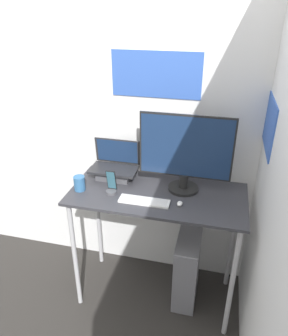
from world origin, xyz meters
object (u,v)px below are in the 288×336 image
Objects in this scene: mouse at (180,204)px; monitor at (185,154)px; computer_tower at (187,269)px; keyboard at (144,201)px; cell_phone at (111,186)px; laptop at (115,169)px.

monitor is at bearing 91.78° from mouse.
mouse reaches higher than computer_tower.
cell_phone reaches higher than keyboard.
laptop is 2.00× the size of cell_phone.
keyboard is (0.29, -0.27, -0.07)m from laptop.
laptop is 1.03× the size of keyboard.
laptop reaches higher than computer_tower.
computer_tower is at bearing 63.51° from mouse.
laptop is 0.95m from computer_tower.
keyboard is (-0.22, -0.22, -0.26)m from monitor.
cell_phone is 0.90m from computer_tower.
monitor reaches higher than computer_tower.
monitor is at bearing -5.35° from laptop.
keyboard is 0.58× the size of computer_tower.
mouse is at bearing -116.49° from computer_tower.
keyboard is at bearing -13.51° from cell_phone.
monitor reaches higher than mouse.
keyboard is 0.23m from mouse.
keyboard is 0.75m from computer_tower.
cell_phone is 0.30× the size of computer_tower.
monitor is at bearing 138.49° from computer_tower.
keyboard is at bearing -43.10° from laptop.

